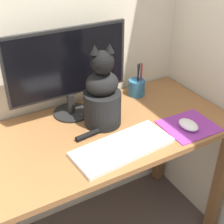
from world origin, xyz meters
name	(u,v)px	position (x,y,z in m)	size (l,w,h in m)	color
desk	(106,151)	(0.00, 0.00, 0.60)	(1.12, 0.56, 0.72)	brown
monitor	(68,68)	(-0.08, 0.18, 0.95)	(0.55, 0.17, 0.40)	black
keyboard	(122,147)	(-0.01, -0.16, 0.73)	(0.41, 0.20, 0.02)	silver
mousepad_right	(189,126)	(0.32, -0.16, 0.72)	(0.23, 0.20, 0.00)	purple
computer_mouse_right	(188,125)	(0.31, -0.18, 0.74)	(0.07, 0.10, 0.03)	white
cat	(102,96)	(0.01, 0.04, 0.86)	(0.26, 0.19, 0.37)	black
pen_cup	(137,87)	(0.29, 0.19, 0.77)	(0.08, 0.08, 0.17)	#286089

